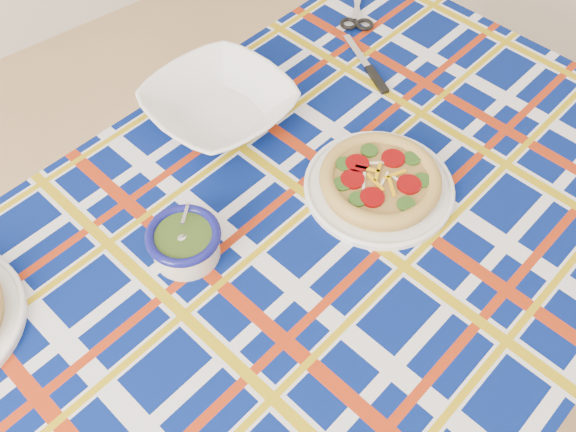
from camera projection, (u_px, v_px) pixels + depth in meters
dining_table at (306, 266)px, 1.21m from camera, size 1.68×1.19×0.73m
tablecloth at (306, 260)px, 1.19m from camera, size 1.72×1.22×0.10m
main_focaccia_plate at (380, 180)px, 1.21m from camera, size 0.36×0.36×0.06m
pesto_bowl at (184, 241)px, 1.11m from camera, size 0.16×0.16×0.08m
serving_bowl at (219, 105)px, 1.32m from camera, size 0.32×0.32×0.07m
table_knife at (358, 52)px, 1.47m from camera, size 0.09×0.22×0.01m
kitchen_scissors at (357, 6)px, 1.57m from camera, size 0.18×0.19×0.02m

